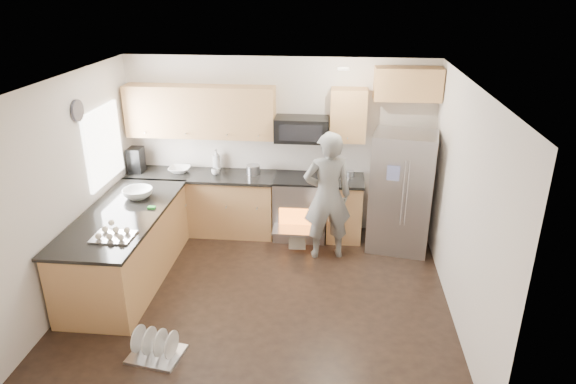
# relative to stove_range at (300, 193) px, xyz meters

# --- Properties ---
(ground) EXTENTS (4.50, 4.50, 0.00)m
(ground) POSITION_rel_stove_range_xyz_m (-0.35, -1.69, -0.68)
(ground) COLOR black
(ground) RESTS_ON ground
(room_shell) EXTENTS (4.54, 4.04, 2.62)m
(room_shell) POSITION_rel_stove_range_xyz_m (-0.39, -1.68, 1.00)
(room_shell) COLOR silver
(room_shell) RESTS_ON ground
(back_cabinet_run) EXTENTS (4.45, 0.64, 2.50)m
(back_cabinet_run) POSITION_rel_stove_range_xyz_m (-0.94, 0.05, 0.29)
(back_cabinet_run) COLOR tan
(back_cabinet_run) RESTS_ON ground
(peninsula) EXTENTS (0.96, 2.36, 1.05)m
(peninsula) POSITION_rel_stove_range_xyz_m (-2.10, -1.44, -0.21)
(peninsula) COLOR tan
(peninsula) RESTS_ON ground
(stove_range) EXTENTS (0.76, 0.97, 1.79)m
(stove_range) POSITION_rel_stove_range_xyz_m (0.00, 0.00, 0.00)
(stove_range) COLOR #B7B7BC
(stove_range) RESTS_ON ground
(refrigerator) EXTENTS (0.93, 0.78, 1.70)m
(refrigerator) POSITION_rel_stove_range_xyz_m (1.42, -0.24, 0.17)
(refrigerator) COLOR #B7B7BC
(refrigerator) RESTS_ON ground
(person) EXTENTS (0.73, 0.56, 1.80)m
(person) POSITION_rel_stove_range_xyz_m (0.41, -0.60, 0.22)
(person) COLOR gray
(person) RESTS_ON ground
(dish_rack) EXTENTS (0.58, 0.49, 0.32)m
(dish_rack) POSITION_rel_stove_range_xyz_m (-1.26, -2.86, -0.59)
(dish_rack) COLOR #B7B7BC
(dish_rack) RESTS_ON ground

